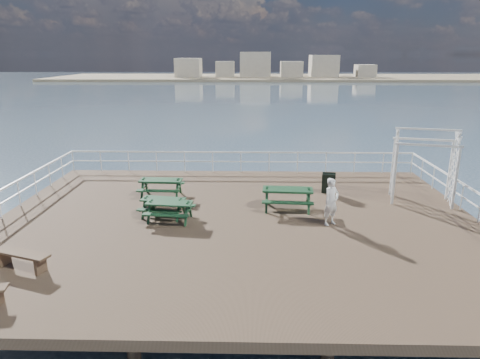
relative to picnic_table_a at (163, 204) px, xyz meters
name	(u,v)px	position (x,y,z in m)	size (l,w,h in m)	color
ground	(237,224)	(2.79, -0.37, -0.66)	(18.00, 14.00, 0.30)	brown
sea_backdrop	(286,74)	(15.33, 133.70, -1.01)	(300.00, 300.00, 9.20)	#384D5F
railing	(237,179)	(2.72, 2.20, 0.37)	(17.77, 13.76, 1.10)	white
picnic_table_a	(163,204)	(0.00, 0.00, 0.00)	(1.83, 1.57, 0.79)	#163E22
picnic_table_b	(161,184)	(-0.56, 2.34, 0.05)	(1.85, 1.52, 0.88)	#163E22
picnic_table_c	(288,194)	(4.76, 0.91, 0.10)	(2.07, 1.72, 0.96)	#163E22
picnic_table_d	(169,207)	(0.31, -0.42, 0.01)	(1.80, 1.51, 0.81)	#163E22
flat_bench_near	(21,256)	(-3.24, -4.25, -0.12)	(1.85, 1.00, 0.52)	brown
trellis_arbor	(423,170)	(10.39, 1.96, 0.86)	(2.72, 1.88, 3.08)	white
sandwich_board	(328,184)	(6.74, 2.94, -0.05)	(0.65, 0.54, 0.94)	black
person	(331,202)	(6.19, -0.66, 0.36)	(0.63, 0.41, 1.73)	white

